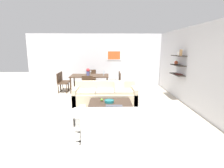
{
  "coord_description": "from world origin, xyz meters",
  "views": [
    {
      "loc": [
        0.22,
        -5.95,
        2.0
      ],
      "look_at": [
        0.37,
        0.2,
        0.75
      ],
      "focal_mm": 28.84,
      "sensor_mm": 36.0,
      "label": 1
    }
  ],
  "objects_px": {
    "dining_chair_right_far": "(117,79)",
    "apple_on_coffee_table": "(102,100)",
    "decorative_bowl": "(109,101)",
    "dining_chair_right_near": "(117,81)",
    "dining_table": "(90,77)",
    "dining_chair_head": "(92,77)",
    "dining_chair_left_near": "(61,81)",
    "coffee_table": "(110,108)",
    "centerpiece_vase": "(88,72)",
    "wine_glass_right_far": "(104,72)",
    "dining_chair_left_far": "(63,80)",
    "wine_glass_right_near": "(104,73)",
    "dining_chair_foot": "(88,84)",
    "sofa_beige": "(105,96)",
    "wine_glass_head": "(91,71)",
    "loveseat_white": "(113,124)"
  },
  "relations": [
    {
      "from": "dining_chair_right_near",
      "to": "dining_chair_left_near",
      "type": "distance_m",
      "value": 2.54
    },
    {
      "from": "apple_on_coffee_table",
      "to": "dining_chair_right_far",
      "type": "bearing_deg",
      "value": 78.47
    },
    {
      "from": "decorative_bowl",
      "to": "dining_chair_right_near",
      "type": "bearing_deg",
      "value": 81.81
    },
    {
      "from": "dining_table",
      "to": "wine_glass_right_far",
      "type": "relative_size",
      "value": 9.55
    },
    {
      "from": "decorative_bowl",
      "to": "wine_glass_right_far",
      "type": "distance_m",
      "value": 3.19
    },
    {
      "from": "apple_on_coffee_table",
      "to": "centerpiece_vase",
      "type": "distance_m",
      "value": 2.94
    },
    {
      "from": "dining_chair_right_near",
      "to": "wine_glass_right_near",
      "type": "relative_size",
      "value": 5.84
    },
    {
      "from": "coffee_table",
      "to": "dining_chair_left_near",
      "type": "relative_size",
      "value": 1.44
    },
    {
      "from": "dining_chair_right_near",
      "to": "wine_glass_right_near",
      "type": "distance_m",
      "value": 0.72
    },
    {
      "from": "dining_chair_right_far",
      "to": "wine_glass_right_near",
      "type": "height_order",
      "value": "wine_glass_right_near"
    },
    {
      "from": "wine_glass_head",
      "to": "coffee_table",
      "type": "bearing_deg",
      "value": -75.4
    },
    {
      "from": "dining_chair_left_near",
      "to": "wine_glass_right_near",
      "type": "xyz_separation_m",
      "value": [
        1.92,
        0.1,
        0.35
      ]
    },
    {
      "from": "dining_chair_right_near",
      "to": "dining_chair_right_far",
      "type": "height_order",
      "value": "same"
    },
    {
      "from": "dining_chair_head",
      "to": "dining_chair_foot",
      "type": "bearing_deg",
      "value": -90.0
    },
    {
      "from": "wine_glass_right_far",
      "to": "dining_chair_left_near",
      "type": "bearing_deg",
      "value": -169.71
    },
    {
      "from": "dining_chair_left_far",
      "to": "wine_glass_head",
      "type": "relative_size",
      "value": 5.47
    },
    {
      "from": "coffee_table",
      "to": "dining_chair_right_far",
      "type": "bearing_deg",
      "value": 83.47
    },
    {
      "from": "dining_chair_left_far",
      "to": "dining_chair_left_near",
      "type": "bearing_deg",
      "value": -90.0
    },
    {
      "from": "dining_chair_right_near",
      "to": "dining_chair_foot",
      "type": "bearing_deg",
      "value": -151.76
    },
    {
      "from": "dining_table",
      "to": "dining_chair_left_far",
      "type": "bearing_deg",
      "value": 169.96
    },
    {
      "from": "dining_table",
      "to": "apple_on_coffee_table",
      "type": "bearing_deg",
      "value": -77.5
    },
    {
      "from": "loveseat_white",
      "to": "wine_glass_right_far",
      "type": "bearing_deg",
      "value": 93.68
    },
    {
      "from": "dining_chair_right_far",
      "to": "apple_on_coffee_table",
      "type": "bearing_deg",
      "value": -101.53
    },
    {
      "from": "decorative_bowl",
      "to": "dining_chair_right_far",
      "type": "relative_size",
      "value": 0.33
    },
    {
      "from": "loveseat_white",
      "to": "dining_chair_left_near",
      "type": "xyz_separation_m",
      "value": [
        -2.21,
        4.14,
        0.21
      ]
    },
    {
      "from": "dining_chair_right_far",
      "to": "wine_glass_right_near",
      "type": "relative_size",
      "value": 5.84
    },
    {
      "from": "dining_chair_right_near",
      "to": "dining_chair_right_far",
      "type": "xyz_separation_m",
      "value": [
        0.0,
        0.45,
        0.0
      ]
    },
    {
      "from": "apple_on_coffee_table",
      "to": "centerpiece_vase",
      "type": "bearing_deg",
      "value": 104.09
    },
    {
      "from": "wine_glass_head",
      "to": "dining_table",
      "type": "bearing_deg",
      "value": -90.0
    },
    {
      "from": "sofa_beige",
      "to": "dining_chair_right_near",
      "type": "relative_size",
      "value": 2.54
    },
    {
      "from": "wine_glass_head",
      "to": "dining_chair_left_far",
      "type": "bearing_deg",
      "value": -170.4
    },
    {
      "from": "apple_on_coffee_table",
      "to": "dining_table",
      "type": "relative_size",
      "value": 0.05
    },
    {
      "from": "loveseat_white",
      "to": "dining_table",
      "type": "xyz_separation_m",
      "value": [
        -0.94,
        4.36,
        0.39
      ]
    },
    {
      "from": "decorative_bowl",
      "to": "centerpiece_vase",
      "type": "xyz_separation_m",
      "value": [
        -0.94,
        2.96,
        0.5
      ]
    },
    {
      "from": "decorative_bowl",
      "to": "wine_glass_head",
      "type": "xyz_separation_m",
      "value": [
        -0.87,
        3.46,
        0.44
      ]
    },
    {
      "from": "coffee_table",
      "to": "dining_table",
      "type": "distance_m",
      "value": 3.18
    },
    {
      "from": "dining_chair_left_far",
      "to": "decorative_bowl",
      "type": "bearing_deg",
      "value": -56.67
    },
    {
      "from": "dining_chair_right_far",
      "to": "decorative_bowl",
      "type": "bearing_deg",
      "value": -97.07
    },
    {
      "from": "dining_chair_right_near",
      "to": "dining_chair_right_far",
      "type": "bearing_deg",
      "value": 90.0
    },
    {
      "from": "decorative_bowl",
      "to": "dining_chair_right_far",
      "type": "bearing_deg",
      "value": 82.93
    },
    {
      "from": "coffee_table",
      "to": "dining_chair_right_far",
      "type": "distance_m",
      "value": 3.27
    },
    {
      "from": "dining_chair_head",
      "to": "dining_chair_foot",
      "type": "distance_m",
      "value": 1.81
    },
    {
      "from": "apple_on_coffee_table",
      "to": "wine_glass_head",
      "type": "bearing_deg",
      "value": 100.89
    },
    {
      "from": "decorative_bowl",
      "to": "dining_chair_right_near",
      "type": "height_order",
      "value": "dining_chair_right_near"
    },
    {
      "from": "dining_chair_left_near",
      "to": "dining_chair_right_far",
      "type": "distance_m",
      "value": 2.58
    },
    {
      "from": "dining_chair_head",
      "to": "dining_chair_left_near",
      "type": "bearing_deg",
      "value": -138.29
    },
    {
      "from": "centerpiece_vase",
      "to": "sofa_beige",
      "type": "bearing_deg",
      "value": -66.48
    },
    {
      "from": "coffee_table",
      "to": "centerpiece_vase",
      "type": "relative_size",
      "value": 3.9
    },
    {
      "from": "dining_table",
      "to": "dining_chair_left_far",
      "type": "height_order",
      "value": "dining_chair_left_far"
    },
    {
      "from": "dining_chair_head",
      "to": "centerpiece_vase",
      "type": "relative_size",
      "value": 2.7
    }
  ]
}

